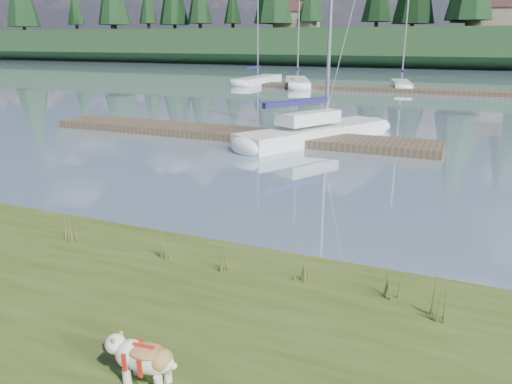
% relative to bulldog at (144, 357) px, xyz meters
% --- Properties ---
extents(ground, '(200.00, 200.00, 0.00)m').
position_rel_bulldog_xyz_m(ground, '(-1.87, 35.21, -0.66)').
color(ground, '#7B92A5').
rests_on(ground, ground).
extents(ridge, '(200.00, 20.00, 5.00)m').
position_rel_bulldog_xyz_m(ridge, '(-1.87, 78.21, 1.84)').
color(ridge, '#193218').
rests_on(ridge, ground).
extents(bulldog, '(0.82, 0.38, 0.49)m').
position_rel_bulldog_xyz_m(bulldog, '(0.00, 0.00, 0.00)').
color(bulldog, silver).
rests_on(bulldog, bank).
extents(sailboat_main, '(4.93, 7.62, 11.32)m').
position_rel_bulldog_xyz_m(sailboat_main, '(-2.34, 15.24, -0.23)').
color(sailboat_main, white).
rests_on(sailboat_main, ground).
extents(dock_near, '(16.00, 2.00, 0.30)m').
position_rel_bulldog_xyz_m(dock_near, '(-5.87, 14.21, -0.51)').
color(dock_near, '#4C3D2C').
rests_on(dock_near, ground).
extents(dock_far, '(26.00, 2.20, 0.30)m').
position_rel_bulldog_xyz_m(dock_far, '(0.13, 35.21, -0.51)').
color(dock_far, '#4C3D2C').
rests_on(dock_far, ground).
extents(sailboat_bg_0, '(1.78, 8.25, 11.89)m').
position_rel_bulldog_xyz_m(sailboat_bg_0, '(-14.75, 38.55, -0.33)').
color(sailboat_bg_0, white).
rests_on(sailboat_bg_0, ground).
extents(sailboat_bg_1, '(4.66, 8.54, 12.64)m').
position_rel_bulldog_xyz_m(sailboat_bg_1, '(-11.01, 37.49, -0.33)').
color(sailboat_bg_1, white).
rests_on(sailboat_bg_1, ground).
extents(sailboat_bg_2, '(2.53, 6.49, 9.75)m').
position_rel_bulldog_xyz_m(sailboat_bg_2, '(-2.52, 38.12, -0.32)').
color(sailboat_bg_2, white).
rests_on(sailboat_bg_2, ground).
extents(weed_0, '(0.17, 0.14, 0.60)m').
position_rel_bulldog_xyz_m(weed_0, '(-1.53, 2.69, -0.05)').
color(weed_0, '#475B23').
rests_on(weed_0, bank).
extents(weed_1, '(0.17, 0.14, 0.49)m').
position_rel_bulldog_xyz_m(weed_1, '(-0.41, 2.65, -0.10)').
color(weed_1, '#475B23').
rests_on(weed_1, bank).
extents(weed_2, '(0.17, 0.14, 0.57)m').
position_rel_bulldog_xyz_m(weed_2, '(2.10, 2.80, -0.07)').
color(weed_2, '#475B23').
rests_on(weed_2, bank).
extents(weed_3, '(0.17, 0.14, 0.56)m').
position_rel_bulldog_xyz_m(weed_3, '(-3.46, 2.65, -0.07)').
color(weed_3, '#475B23').
rests_on(weed_3, bank).
extents(weed_4, '(0.17, 0.14, 0.37)m').
position_rel_bulldog_xyz_m(weed_4, '(0.79, 2.84, -0.15)').
color(weed_4, '#475B23').
rests_on(weed_4, bank).
extents(weed_5, '(0.17, 0.14, 0.63)m').
position_rel_bulldog_xyz_m(weed_5, '(2.72, 2.47, -0.04)').
color(weed_5, '#475B23').
rests_on(weed_5, bank).
extents(mud_lip, '(60.00, 0.50, 0.14)m').
position_rel_bulldog_xyz_m(mud_lip, '(-1.87, 3.61, -0.59)').
color(mud_lip, '#33281C').
rests_on(mud_lip, ground).
extents(house_0, '(6.30, 5.30, 4.65)m').
position_rel_bulldog_xyz_m(house_0, '(-23.87, 75.21, 6.66)').
color(house_0, gray).
rests_on(house_0, ridge).
extents(house_1, '(6.30, 5.30, 4.65)m').
position_rel_bulldog_xyz_m(house_1, '(4.13, 76.21, 6.66)').
color(house_1, gray).
rests_on(house_1, ridge).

